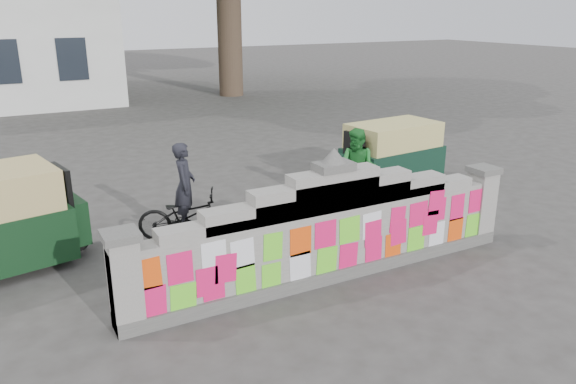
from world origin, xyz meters
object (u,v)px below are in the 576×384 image
cyclist_bike (187,216)px  cyclist_rider (186,199)px  rickshaw_right (390,153)px  pedestrian (358,169)px

cyclist_bike → cyclist_rider: cyclist_rider is taller
cyclist_bike → cyclist_rider: 0.31m
rickshaw_right → cyclist_bike: bearing=4.6°
pedestrian → cyclist_bike: bearing=-122.8°
rickshaw_right → cyclist_rider: bearing=4.6°
pedestrian → rickshaw_right: size_ratio=0.62×
pedestrian → rickshaw_right: (1.53, 0.89, -0.07)m
pedestrian → rickshaw_right: 1.77m
cyclist_bike → pedestrian: bearing=-66.2°
cyclist_bike → rickshaw_right: (5.13, 0.89, 0.30)m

